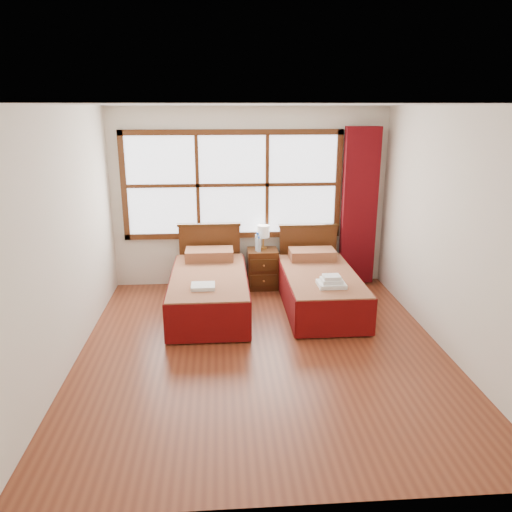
{
  "coord_description": "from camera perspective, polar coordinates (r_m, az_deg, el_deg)",
  "views": [
    {
      "loc": [
        -0.44,
        -4.96,
        2.58
      ],
      "look_at": [
        -0.02,
        0.7,
        0.88
      ],
      "focal_mm": 35.0,
      "sensor_mm": 36.0,
      "label": 1
    }
  ],
  "objects": [
    {
      "name": "towels_left",
      "position": [
        5.98,
        -6.07,
        -3.46
      ],
      "size": [
        0.28,
        0.25,
        0.04
      ],
      "rotation": [
        0.0,
        0.0,
        0.0
      ],
      "color": "white",
      "rests_on": "bed_left"
    },
    {
      "name": "bed_left",
      "position": [
        6.57,
        -5.37,
        -3.77
      ],
      "size": [
        0.99,
        2.01,
        0.95
      ],
      "color": "#40240D",
      "rests_on": "floor"
    },
    {
      "name": "bottle_far",
      "position": [
        7.19,
        0.18,
        1.57
      ],
      "size": [
        0.07,
        0.07,
        0.27
      ],
      "color": "silver",
      "rests_on": "nightstand"
    },
    {
      "name": "bottle_near",
      "position": [
        7.15,
        0.34,
        1.29
      ],
      "size": [
        0.06,
        0.06,
        0.22
      ],
      "color": "silver",
      "rests_on": "nightstand"
    },
    {
      "name": "floor",
      "position": [
        5.61,
        0.76,
        -10.7
      ],
      "size": [
        4.5,
        4.5,
        0.0
      ],
      "primitive_type": "plane",
      "color": "brown",
      "rests_on": "ground"
    },
    {
      "name": "ceiling",
      "position": [
        4.98,
        0.87,
        16.91
      ],
      "size": [
        4.5,
        4.5,
        0.0
      ],
      "primitive_type": "plane",
      "rotation": [
        3.14,
        0.0,
        0.0
      ],
      "color": "white",
      "rests_on": "wall_back"
    },
    {
      "name": "bed_right",
      "position": [
        6.7,
        7.26,
        -3.52
      ],
      "size": [
        0.95,
        1.97,
        0.92
      ],
      "color": "#40240D",
      "rests_on": "floor"
    },
    {
      "name": "wall_right",
      "position": [
        5.67,
        21.39,
        2.48
      ],
      "size": [
        0.0,
        4.5,
        4.5
      ],
      "primitive_type": "plane",
      "rotation": [
        1.57,
        0.0,
        -1.57
      ],
      "color": "silver",
      "rests_on": "floor"
    },
    {
      "name": "curtain",
      "position": [
        7.49,
        11.71,
        5.5
      ],
      "size": [
        0.5,
        0.16,
        2.3
      ],
      "primitive_type": "cube",
      "color": "#61090F",
      "rests_on": "wall_back"
    },
    {
      "name": "lamp",
      "position": [
        7.28,
        0.84,
        2.74
      ],
      "size": [
        0.18,
        0.18,
        0.35
      ],
      "color": "gold",
      "rests_on": "nightstand"
    },
    {
      "name": "wall_back",
      "position": [
        7.34,
        -0.72,
        6.64
      ],
      "size": [
        4.0,
        0.0,
        4.0
      ],
      "primitive_type": "plane",
      "rotation": [
        1.57,
        0.0,
        0.0
      ],
      "color": "silver",
      "rests_on": "floor"
    },
    {
      "name": "wall_left",
      "position": [
        5.36,
        -21.03,
        1.73
      ],
      "size": [
        0.0,
        4.5,
        4.5
      ],
      "primitive_type": "plane",
      "rotation": [
        1.57,
        0.0,
        1.57
      ],
      "color": "silver",
      "rests_on": "floor"
    },
    {
      "name": "window",
      "position": [
        7.26,
        -2.7,
        8.11
      ],
      "size": [
        3.16,
        0.06,
        1.56
      ],
      "color": "white",
      "rests_on": "wall_back"
    },
    {
      "name": "nightstand",
      "position": [
        7.35,
        0.75,
        -1.47
      ],
      "size": [
        0.44,
        0.43,
        0.58
      ],
      "color": "#4C2610",
      "rests_on": "floor"
    },
    {
      "name": "towels_right",
      "position": [
        6.12,
        8.6,
        -2.94
      ],
      "size": [
        0.33,
        0.29,
        0.14
      ],
      "rotation": [
        0.0,
        0.0,
        0.02
      ],
      "color": "white",
      "rests_on": "bed_right"
    }
  ]
}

